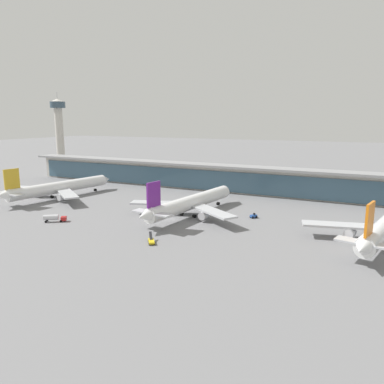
{
  "coord_description": "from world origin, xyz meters",
  "views": [
    {
      "loc": [
        70.93,
        -126.5,
        39.82
      ],
      "look_at": [
        0.0,
        18.02,
        8.17
      ],
      "focal_mm": 34.52,
      "sensor_mm": 36.0,
      "label": 1
    }
  ],
  "objects_px": {
    "airliner_centre_stand": "(190,203)",
    "control_tower": "(59,127)",
    "airliner_left_stand": "(58,188)",
    "service_truck_under_wing_yellow": "(151,241)",
    "service_truck_mid_apron_blue": "(254,216)",
    "service_truck_on_taxiway_red": "(54,218)"
  },
  "relations": [
    {
      "from": "service_truck_under_wing_yellow",
      "to": "control_tower",
      "type": "bearing_deg",
      "value": 142.74
    },
    {
      "from": "airliner_centre_stand",
      "to": "service_truck_on_taxiway_red",
      "type": "bearing_deg",
      "value": -143.83
    },
    {
      "from": "airliner_left_stand",
      "to": "airliner_centre_stand",
      "type": "relative_size",
      "value": 1.0
    },
    {
      "from": "control_tower",
      "to": "service_truck_under_wing_yellow",
      "type": "bearing_deg",
      "value": -37.26
    },
    {
      "from": "airliner_left_stand",
      "to": "service_truck_mid_apron_blue",
      "type": "distance_m",
      "value": 102.07
    },
    {
      "from": "airliner_centre_stand",
      "to": "control_tower",
      "type": "distance_m",
      "value": 191.32
    },
    {
      "from": "airliner_left_stand",
      "to": "airliner_centre_stand",
      "type": "bearing_deg",
      "value": -1.25
    },
    {
      "from": "airliner_centre_stand",
      "to": "service_truck_under_wing_yellow",
      "type": "relative_size",
      "value": 10.64
    },
    {
      "from": "service_truck_under_wing_yellow",
      "to": "service_truck_on_taxiway_red",
      "type": "distance_m",
      "value": 48.69
    },
    {
      "from": "control_tower",
      "to": "service_truck_mid_apron_blue",
      "type": "bearing_deg",
      "value": -23.72
    },
    {
      "from": "control_tower",
      "to": "airliner_left_stand",
      "type": "bearing_deg",
      "value": -45.45
    },
    {
      "from": "airliner_left_stand",
      "to": "service_truck_under_wing_yellow",
      "type": "relative_size",
      "value": 10.61
    },
    {
      "from": "service_truck_mid_apron_blue",
      "to": "service_truck_on_taxiway_red",
      "type": "height_order",
      "value": "service_truck_on_taxiway_red"
    },
    {
      "from": "service_truck_on_taxiway_red",
      "to": "control_tower",
      "type": "height_order",
      "value": "control_tower"
    },
    {
      "from": "airliner_centre_stand",
      "to": "service_truck_mid_apron_blue",
      "type": "xyz_separation_m",
      "value": [
        25.15,
        8.18,
        -4.72
      ]
    },
    {
      "from": "airliner_centre_stand",
      "to": "airliner_left_stand",
      "type": "bearing_deg",
      "value": 178.75
    },
    {
      "from": "airliner_left_stand",
      "to": "service_truck_on_taxiway_red",
      "type": "bearing_deg",
      "value": -46.35
    },
    {
      "from": "airliner_centre_stand",
      "to": "control_tower",
      "type": "bearing_deg",
      "value": 150.94
    },
    {
      "from": "airliner_centre_stand",
      "to": "control_tower",
      "type": "xyz_separation_m",
      "value": [
        -165.43,
        91.93,
        28.05
      ]
    },
    {
      "from": "service_truck_under_wing_yellow",
      "to": "airliner_left_stand",
      "type": "bearing_deg",
      "value": 154.34
    },
    {
      "from": "control_tower",
      "to": "airliner_centre_stand",
      "type": "bearing_deg",
      "value": -29.06
    },
    {
      "from": "airliner_left_stand",
      "to": "control_tower",
      "type": "xyz_separation_m",
      "value": [
        -88.83,
        90.25,
        28.05
      ]
    }
  ]
}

